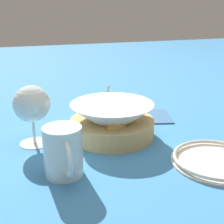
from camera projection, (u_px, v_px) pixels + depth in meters
name	position (u px, v px, depth m)	size (l,w,h in m)	color
ground_plane	(129.00, 138.00, 0.80)	(4.00, 4.00, 0.00)	teal
food_basket	(113.00, 122.00, 0.80)	(0.22, 0.22, 0.09)	tan
sauce_cup	(105.00, 108.00, 0.97)	(0.08, 0.07, 0.10)	#B7B7BC
wine_glass	(32.00, 106.00, 0.74)	(0.09, 0.09, 0.15)	silver
beer_mug	(63.00, 153.00, 0.61)	(0.12, 0.08, 0.10)	silver
side_plate	(216.00, 160.00, 0.67)	(0.19, 0.19, 0.01)	silver
napkin	(158.00, 116.00, 0.95)	(0.14, 0.10, 0.01)	#38608E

